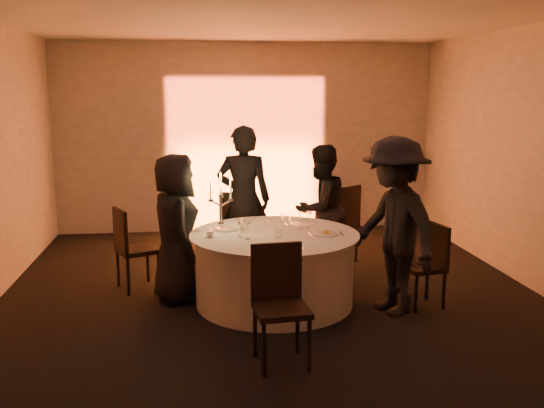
{
  "coord_description": "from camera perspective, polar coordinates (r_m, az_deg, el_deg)",
  "views": [
    {
      "loc": [
        -0.81,
        -6.18,
        2.29
      ],
      "look_at": [
        0.0,
        0.2,
        1.05
      ],
      "focal_mm": 40.0,
      "sensor_mm": 36.0,
      "label": 1
    }
  ],
  "objects": [
    {
      "name": "banquet_table",
      "position": [
        6.52,
        0.22,
        -6.09
      ],
      "size": [
        1.8,
        1.8,
        0.77
      ],
      "color": "black",
      "rests_on": "floor"
    },
    {
      "name": "wine_glass_a",
      "position": [
        6.15,
        -2.33,
        -2.08
      ],
      "size": [
        0.07,
        0.07,
        0.19
      ],
      "color": "white",
      "rests_on": "banquet_table"
    },
    {
      "name": "chair_back_right",
      "position": [
        7.99,
        6.51,
        -1.46
      ],
      "size": [
        0.63,
        0.63,
        1.04
      ],
      "rotation": [
        0.0,
        0.0,
        -2.54
      ],
      "color": "black",
      "rests_on": "floor"
    },
    {
      "name": "floor",
      "position": [
        6.64,
        0.22,
        -9.26
      ],
      "size": [
        7.0,
        7.0,
        0.0
      ],
      "primitive_type": "plane",
      "color": "black",
      "rests_on": "ground"
    },
    {
      "name": "guest_left",
      "position": [
        6.6,
        -9.07,
        -2.25
      ],
      "size": [
        0.68,
        0.88,
        1.61
      ],
      "primitive_type": "imported",
      "rotation": [
        0.0,
        0.0,
        1.8
      ],
      "color": "black",
      "rests_on": "floor"
    },
    {
      "name": "wine_glass_f",
      "position": [
        6.41,
        1.68,
        -1.54
      ],
      "size": [
        0.07,
        0.07,
        0.19
      ],
      "color": "white",
      "rests_on": "banquet_table"
    },
    {
      "name": "wall_front",
      "position": [
        2.91,
        9.25,
        -4.94
      ],
      "size": [
        7.0,
        0.0,
        7.0
      ],
      "primitive_type": "plane",
      "rotation": [
        -1.57,
        0.0,
        0.0
      ],
      "color": "#A7A19B",
      "rests_on": "floor"
    },
    {
      "name": "wine_glass_c",
      "position": [
        6.59,
        2.67,
        -1.21
      ],
      "size": [
        0.07,
        0.07,
        0.19
      ],
      "color": "white",
      "rests_on": "banquet_table"
    },
    {
      "name": "wine_glass_b",
      "position": [
        6.52,
        0.99,
        -1.32
      ],
      "size": [
        0.07,
        0.07,
        0.19
      ],
      "color": "white",
      "rests_on": "banquet_table"
    },
    {
      "name": "chair_back_left",
      "position": [
        7.72,
        -3.2,
        -1.97
      ],
      "size": [
        0.52,
        0.52,
        1.01
      ],
      "rotation": [
        0.0,
        0.0,
        2.95
      ],
      "color": "black",
      "rests_on": "floor"
    },
    {
      "name": "plate_left",
      "position": [
        6.59,
        -4.31,
        -2.38
      ],
      "size": [
        0.36,
        0.25,
        0.01
      ],
      "color": "white",
      "rests_on": "banquet_table"
    },
    {
      "name": "guest_back_left",
      "position": [
        7.54,
        -2.69,
        0.44
      ],
      "size": [
        0.74,
        0.56,
        1.84
      ],
      "primitive_type": "imported",
      "rotation": [
        0.0,
        0.0,
        2.96
      ],
      "color": "black",
      "rests_on": "floor"
    },
    {
      "name": "guest_back_right",
      "position": [
        7.56,
        4.59,
        -0.47
      ],
      "size": [
        0.99,
        0.94,
        1.6
      ],
      "primitive_type": "imported",
      "rotation": [
        0.0,
        0.0,
        -2.55
      ],
      "color": "black",
      "rests_on": "floor"
    },
    {
      "name": "chair_front",
      "position": [
        5.13,
        0.69,
        -8.71
      ],
      "size": [
        0.48,
        0.48,
        1.0
      ],
      "rotation": [
        0.0,
        0.0,
        0.09
      ],
      "color": "black",
      "rests_on": "floor"
    },
    {
      "name": "uplighter_fixture",
      "position": [
        9.68,
        -2.24,
        -2.49
      ],
      "size": [
        0.25,
        0.12,
        0.1
      ],
      "primitive_type": "cube",
      "color": "black",
      "rests_on": "floor"
    },
    {
      "name": "candelabra",
      "position": [
        6.56,
        -4.82,
        -0.55
      ],
      "size": [
        0.27,
        0.13,
        0.63
      ],
      "color": "white",
      "rests_on": "banquet_table"
    },
    {
      "name": "chair_left",
      "position": [
        7.08,
        -13.18,
        -3.71
      ],
      "size": [
        0.55,
        0.55,
        0.95
      ],
      "rotation": [
        0.0,
        0.0,
        1.99
      ],
      "color": "black",
      "rests_on": "floor"
    },
    {
      "name": "plate_back_right",
      "position": [
        6.84,
        2.73,
        -1.87
      ],
      "size": [
        0.35,
        0.27,
        0.01
      ],
      "color": "white",
      "rests_on": "banquet_table"
    },
    {
      "name": "ceiling",
      "position": [
        6.27,
        0.24,
        17.42
      ],
      "size": [
        7.0,
        7.0,
        0.0
      ],
      "primitive_type": "plane",
      "rotation": [
        3.14,
        0.0,
        0.0
      ],
      "color": "white",
      "rests_on": "wall_back"
    },
    {
      "name": "coffee_cup",
      "position": [
        6.29,
        -5.83,
        -2.85
      ],
      "size": [
        0.11,
        0.11,
        0.07
      ],
      "color": "white",
      "rests_on": "banquet_table"
    },
    {
      "name": "tumbler_a",
      "position": [
        6.22,
        0.66,
        -2.8
      ],
      "size": [
        0.07,
        0.07,
        0.09
      ],
      "primitive_type": "cylinder",
      "color": "white",
      "rests_on": "banquet_table"
    },
    {
      "name": "plate_back_left",
      "position": [
        6.92,
        -1.74,
        -1.72
      ],
      "size": [
        0.36,
        0.28,
        0.01
      ],
      "color": "white",
      "rests_on": "banquet_table"
    },
    {
      "name": "wine_glass_d",
      "position": [
        6.64,
        3.4,
        -1.12
      ],
      "size": [
        0.07,
        0.07,
        0.19
      ],
      "color": "white",
      "rests_on": "banquet_table"
    },
    {
      "name": "tumbler_b",
      "position": [
        6.47,
        -2.76,
        -2.28
      ],
      "size": [
        0.07,
        0.07,
        0.09
      ],
      "primitive_type": "cylinder",
      "color": "white",
      "rests_on": "banquet_table"
    },
    {
      "name": "guest_right",
      "position": [
        6.25,
        11.41,
        -2.07
      ],
      "size": [
        1.02,
        1.33,
        1.82
      ],
      "primitive_type": "imported",
      "rotation": [
        0.0,
        0.0,
        -1.23
      ],
      "color": "black",
      "rests_on": "floor"
    },
    {
      "name": "plate_front",
      "position": [
        5.8,
        1.2,
        -4.19
      ],
      "size": [
        0.36,
        0.29,
        0.01
      ],
      "color": "white",
      "rests_on": "banquet_table"
    },
    {
      "name": "wine_glass_e",
      "position": [
        6.25,
        -3.01,
        -1.87
      ],
      "size": [
        0.07,
        0.07,
        0.19
      ],
      "color": "white",
      "rests_on": "banquet_table"
    },
    {
      "name": "chair_right",
      "position": [
        6.64,
        14.56,
        -5.18
      ],
      "size": [
        0.45,
        0.45,
        0.88
      ],
      "rotation": [
        0.0,
        0.0,
        -1.39
      ],
      "color": "black",
      "rests_on": "floor"
    },
    {
      "name": "wall_back",
      "position": [
        9.74,
        -2.46,
        6.24
      ],
      "size": [
        7.0,
        0.0,
        7.0
      ],
      "primitive_type": "plane",
      "rotation": [
        1.57,
        0.0,
        0.0
      ],
      "color": "#A7A19B",
      "rests_on": "floor"
    },
    {
      "name": "plate_right",
      "position": [
        6.38,
        5.11,
        -2.74
      ],
      "size": [
        0.36,
        0.26,
        0.08
      ],
      "color": "white",
      "rests_on": "banquet_table"
    }
  ]
}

